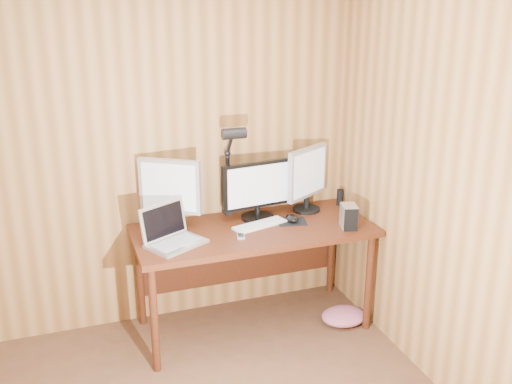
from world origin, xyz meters
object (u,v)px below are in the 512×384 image
laptop (171,234)px  desk (250,240)px  speaker (340,197)px  desk_lamp (231,158)px  monitor_center (258,190)px  keyboard (260,224)px  monitor_left (170,191)px  hard_drive (349,217)px  mouse (292,218)px  phone (241,236)px  monitor_right (307,177)px

laptop → desk: bearing=-15.1°
speaker → desk_lamp: bearing=179.5°
monitor_center → keyboard: monitor_center is taller
monitor_left → laptop: 0.33m
monitor_left → speaker: size_ratio=3.88×
desk → monitor_left: size_ratio=3.37×
monitor_center → laptop: 0.71m
keyboard → hard_drive: bearing=-38.2°
monitor_left → mouse: monitor_left is taller
desk → monitor_center: (0.08, 0.08, 0.33)m
phone → desk_lamp: size_ratio=0.15×
mouse → desk: bearing=174.6°
monitor_center → laptop: (-0.65, -0.22, -0.15)m
desk → phone: bearing=-123.8°
keyboard → phone: bearing=-158.5°
laptop → monitor_right: bearing=-15.0°
hard_drive → speaker: hard_drive is taller
desk → desk_lamp: bearing=119.7°
desk_lamp → hard_drive: bearing=-21.8°
keyboard → speaker: (0.70, 0.19, 0.05)m
monitor_right → desk: bearing=162.9°
monitor_right → hard_drive: bearing=-102.4°
monitor_center → desk_lamp: size_ratio=0.75×
desk → laptop: bearing=-166.3°
monitor_left → monitor_right: (0.99, 0.00, -0.00)m
monitor_left → mouse: bearing=20.3°
keyboard → hard_drive: 0.60m
phone → laptop: bearing=-173.0°
desk → monitor_left: bearing=167.5°
keyboard → phone: (-0.18, -0.14, -0.00)m
monitor_center → hard_drive: 0.65m
monitor_center → monitor_left: (-0.60, 0.04, 0.04)m
mouse → monitor_right: bearing=48.2°
monitor_left → hard_drive: size_ratio=2.88×
desk → monitor_center: 0.35m
speaker → desk_lamp: size_ratio=0.17×
monitor_center → hard_drive: (0.52, -0.36, -0.13)m
laptop → mouse: bearing=-23.2°
hard_drive → phone: 0.74m
keyboard → desk_lamp: desk_lamp is taller
phone → desk: bearing=69.7°
mouse → phone: size_ratio=1.17×
laptop → desk_lamp: desk_lamp is taller
desk_lamp → monitor_center: bearing=-12.9°
monitor_right → laptop: size_ratio=1.10×
speaker → monitor_center: bearing=-174.7°
hard_drive → monitor_left: bearing=176.2°
speaker → desk_lamp: desk_lamp is taller
phone → monitor_left: bearing=155.5°
laptop → monitor_center: bearing=-10.3°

